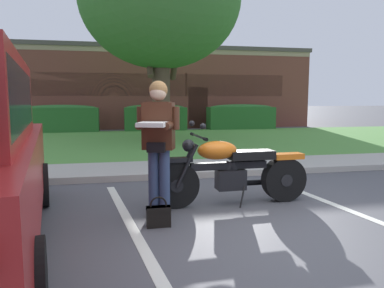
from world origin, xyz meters
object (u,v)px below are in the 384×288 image
object	(u,v)px
hedge_left	(61,118)
hedge_center_left	(155,117)
rider_person	(158,138)
shade_tree	(160,0)
hedge_center_right	(241,116)
brick_building	(116,89)
motorcycle	(238,171)
handbag	(159,215)

from	to	relation	value
hedge_left	hedge_center_left	world-z (taller)	same
rider_person	shade_tree	size ratio (longest dim) A/B	0.24
shade_tree	hedge_center_right	xyz separation A→B (m)	(4.37, 4.00, -4.19)
hedge_left	brick_building	world-z (taller)	brick_building
hedge_center_left	rider_person	bearing A→B (deg)	-96.04
hedge_center_left	brick_building	xyz separation A→B (m)	(-1.75, 6.82, 1.44)
hedge_left	brick_building	bearing A→B (deg)	70.57
shade_tree	hedge_center_left	bearing A→B (deg)	86.83
rider_person	hedge_center_left	size ratio (longest dim) A/B	0.60
shade_tree	hedge_left	xyz separation A→B (m)	(-3.93, 4.00, -4.19)
hedge_center_left	hedge_center_right	distance (m)	4.15
hedge_left	hedge_center_left	bearing A→B (deg)	0.00
motorcycle	rider_person	size ratio (longest dim) A/B	1.32
hedge_center_left	brick_building	distance (m)	7.18
motorcycle	rider_person	distance (m)	1.32
motorcycle	shade_tree	bearing A→B (deg)	90.47
hedge_center_left	motorcycle	bearing A→B (deg)	-90.73
handbag	shade_tree	xyz separation A→B (m)	(1.14, 8.79, 4.70)
hedge_center_left	hedge_center_right	xyz separation A→B (m)	(4.15, 0.00, 0.00)
handbag	hedge_center_left	size ratio (longest dim) A/B	0.13
handbag	brick_building	bearing A→B (deg)	91.12
hedge_left	hedge_center_left	distance (m)	4.15
hedge_center_left	brick_building	world-z (taller)	brick_building
hedge_center_left	brick_building	size ratio (longest dim) A/B	0.14
hedge_center_left	handbag	bearing A→B (deg)	-96.09
motorcycle	handbag	distance (m)	1.44
hedge_center_left	hedge_left	bearing A→B (deg)	180.00
motorcycle	hedge_center_right	world-z (taller)	hedge_center_right
motorcycle	shade_tree	xyz separation A→B (m)	(-0.07, 8.08, 4.36)
motorcycle	hedge_center_left	world-z (taller)	hedge_center_left
shade_tree	brick_building	distance (m)	11.26
shade_tree	hedge_center_left	distance (m)	5.79
hedge_center_left	hedge_center_right	size ratio (longest dim) A/B	0.87
handbag	hedge_center_right	xyz separation A→B (m)	(5.52, 12.79, 0.51)
motorcycle	hedge_center_right	xyz separation A→B (m)	(4.31, 12.08, 0.17)
hedge_left	hedge_center_right	size ratio (longest dim) A/B	0.99
rider_person	hedge_left	world-z (taller)	rider_person
shade_tree	hedge_left	distance (m)	7.00
rider_person	shade_tree	distance (m)	9.32
shade_tree	hedge_center_left	xyz separation A→B (m)	(0.22, 4.00, -4.19)
rider_person	brick_building	xyz separation A→B (m)	(-0.43, 19.23, 1.08)
shade_tree	brick_building	size ratio (longest dim) A/B	0.35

